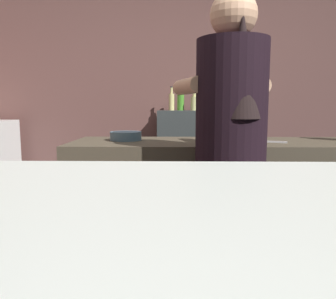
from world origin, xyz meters
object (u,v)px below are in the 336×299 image
(chefs_knife, at_px, (266,142))
(bottle_olive_oil, at_px, (181,102))
(mixing_bowl, at_px, (126,136))
(bottle_vinegar, at_px, (172,101))
(bartender, at_px, (231,144))
(bottle_hot_sauce, at_px, (194,103))
(bottle_soy, at_px, (224,103))

(chefs_knife, bearing_deg, bottle_olive_oil, 129.18)
(mixing_bowl, bearing_deg, bottle_vinegar, 77.99)
(bartender, distance_m, bottle_hot_sauce, 1.75)
(bartender, relative_size, bottle_vinegar, 7.05)
(chefs_knife, distance_m, bottle_olive_oil, 1.50)
(bartender, height_order, mixing_bowl, bartender)
(mixing_bowl, height_order, bottle_hot_sauce, bottle_hot_sauce)
(bottle_olive_oil, relative_size, bottle_vinegar, 0.96)
(chefs_knife, bearing_deg, bartender, -104.63)
(bottle_vinegar, bearing_deg, bartender, -80.41)
(bottle_hot_sauce, bearing_deg, bartender, -87.34)
(bottle_hot_sauce, height_order, bottle_vinegar, bottle_vinegar)
(bartender, xyz_separation_m, bottle_olive_oil, (-0.21, 1.80, 0.22))
(bottle_soy, bearing_deg, chefs_knife, -87.93)
(bartender, xyz_separation_m, bottle_soy, (0.23, 1.84, 0.20))
(bottle_olive_oil, distance_m, bottle_soy, 0.44)
(mixing_bowl, distance_m, chefs_knife, 0.87)
(bartender, distance_m, bottle_vinegar, 1.84)
(chefs_knife, relative_size, bottle_soy, 1.31)
(chefs_knife, distance_m, bottle_vinegar, 1.54)
(chefs_knife, bearing_deg, bottle_hot_sauce, 124.99)
(mixing_bowl, distance_m, bottle_soy, 1.58)
(bartender, xyz_separation_m, bottle_vinegar, (-0.30, 1.80, 0.23))
(bottle_vinegar, bearing_deg, bottle_soy, 3.71)
(mixing_bowl, distance_m, bottle_hot_sauce, 1.34)
(mixing_bowl, height_order, bottle_soy, bottle_soy)
(bottle_olive_oil, xyz_separation_m, bottle_vinegar, (-0.09, -0.00, 0.00))
(bottle_vinegar, height_order, bottle_soy, bottle_vinegar)
(bottle_vinegar, bearing_deg, bottle_hot_sauce, -17.91)
(bartender, height_order, bottle_hot_sauce, bartender)
(chefs_knife, height_order, bottle_olive_oil, bottle_olive_oil)
(mixing_bowl, relative_size, chefs_knife, 0.83)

